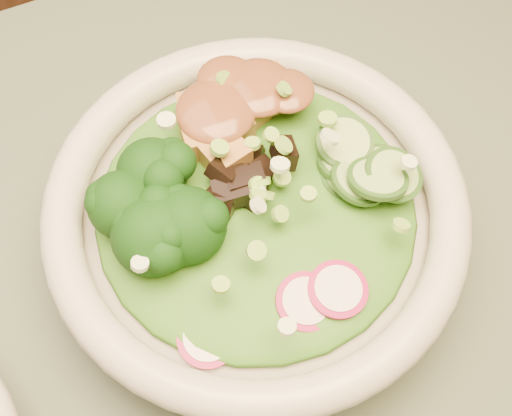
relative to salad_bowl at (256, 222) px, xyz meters
name	(u,v)px	position (x,y,z in m)	size (l,w,h in m)	color
salad_bowl	(256,222)	(0.00, 0.00, 0.00)	(0.27, 0.27, 0.07)	beige
lettuce_bed	(256,207)	(0.00, 0.00, 0.02)	(0.20, 0.20, 0.02)	#2A5912
broccoli_florets	(155,219)	(-0.06, 0.01, 0.04)	(0.08, 0.07, 0.04)	black
radish_slices	(287,301)	(-0.01, -0.07, 0.02)	(0.11, 0.04, 0.02)	#930B42
cucumber_slices	(358,179)	(0.06, -0.01, 0.03)	(0.07, 0.07, 0.04)	#A0C76F
mushroom_heap	(252,180)	(0.00, 0.01, 0.03)	(0.07, 0.07, 0.04)	black
tofu_cubes	(237,115)	(0.01, 0.06, 0.03)	(0.09, 0.06, 0.04)	#A27936
peanut_sauce	(236,104)	(0.01, 0.06, 0.05)	(0.07, 0.06, 0.02)	brown
scallion_garnish	(256,188)	(0.00, 0.00, 0.04)	(0.19, 0.19, 0.02)	#81BD42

